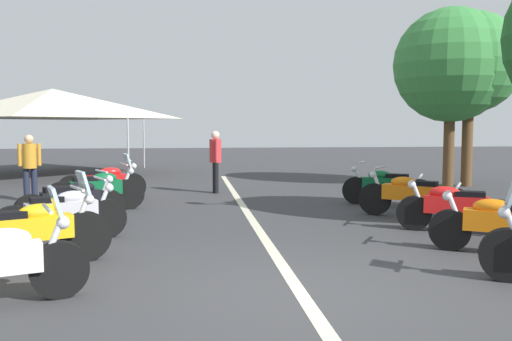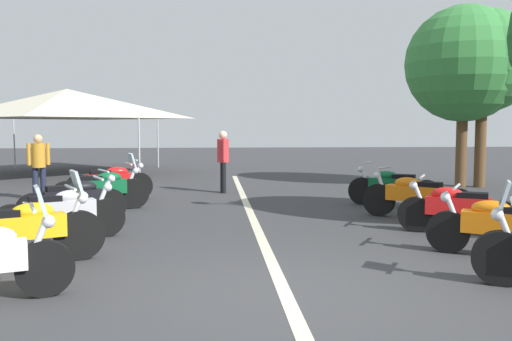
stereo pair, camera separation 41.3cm
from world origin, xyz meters
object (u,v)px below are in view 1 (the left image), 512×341
object	(u,v)px
bystander_1	(215,157)
motorcycle_right_row_2	(455,207)
motorcycle_left_row_1	(28,232)
event_tent	(53,104)
motorcycle_left_row_3	(72,201)
bystander_2	(30,162)
motorcycle_left_row_5	(104,182)
motorcycle_right_row_4	(386,186)
motorcycle_left_row_2	(63,214)
roadside_tree_0	(470,63)
motorcycle_right_row_1	(504,224)
motorcycle_right_row_3	(412,195)
motorcycle_left_row_4	(97,189)
roadside_tree_1	(451,66)

from	to	relation	value
bystander_1	motorcycle_right_row_2	bearing A→B (deg)	117.34
motorcycle_left_row_1	event_tent	xyz separation A→B (m)	(13.93, 2.97, 2.17)
motorcycle_left_row_3	bystander_2	xyz separation A→B (m)	(3.59, 1.73, 0.49)
motorcycle_left_row_3	motorcycle_left_row_5	xyz separation A→B (m)	(3.22, -0.07, 0.01)
motorcycle_left_row_1	motorcycle_right_row_4	distance (m)	8.09
motorcycle_left_row_2	roadside_tree_0	bearing A→B (deg)	8.91
motorcycle_right_row_1	motorcycle_right_row_3	size ratio (longest dim) A/B	1.03
motorcycle_left_row_5	motorcycle_right_row_2	size ratio (longest dim) A/B	1.11
motorcycle_left_row_4	bystander_2	xyz separation A→B (m)	(1.87, 1.90, 0.46)
motorcycle_left_row_4	roadside_tree_1	distance (m)	10.97
motorcycle_right_row_4	event_tent	xyz separation A→B (m)	(9.14, 9.49, 2.19)
motorcycle_left_row_5	event_tent	distance (m)	8.53
motorcycle_left_row_1	motorcycle_right_row_2	size ratio (longest dim) A/B	1.13
motorcycle_left_row_3	roadside_tree_0	size ratio (longest dim) A/B	0.35
motorcycle_left_row_1	motorcycle_left_row_5	world-z (taller)	motorcycle_left_row_1
motorcycle_left_row_5	roadside_tree_0	bearing A→B (deg)	-7.68
motorcycle_left_row_3	bystander_1	distance (m)	5.46
motorcycle_right_row_3	motorcycle_left_row_4	bearing A→B (deg)	24.20
motorcycle_right_row_4	roadside_tree_1	xyz separation A→B (m)	(3.78, -3.35, 3.17)
motorcycle_right_row_1	bystander_1	xyz separation A→B (m)	(7.70, 3.71, 0.54)
motorcycle_left_row_4	event_tent	bearing A→B (deg)	87.70
motorcycle_left_row_3	motorcycle_right_row_3	size ratio (longest dim) A/B	1.01
motorcycle_right_row_2	motorcycle_left_row_1	bearing A→B (deg)	40.91
event_tent	motorcycle_left_row_5	bearing A→B (deg)	-158.92
motorcycle_left_row_5	motorcycle_left_row_4	bearing A→B (deg)	-105.69
motorcycle_right_row_3	roadside_tree_1	distance (m)	7.21
motorcycle_right_row_1	motorcycle_right_row_4	world-z (taller)	motorcycle_right_row_4
motorcycle_left_row_2	motorcycle_left_row_1	bearing A→B (deg)	-117.70
motorcycle_left_row_3	motorcycle_right_row_3	distance (m)	6.49
motorcycle_left_row_1	motorcycle_right_row_3	size ratio (longest dim) A/B	1.14
motorcycle_right_row_1	roadside_tree_0	size ratio (longest dim) A/B	0.36
motorcycle_left_row_4	motorcycle_left_row_3	bearing A→B (deg)	-116.46
motorcycle_left_row_1	motorcycle_left_row_3	xyz separation A→B (m)	(3.02, 0.08, -0.02)
bystander_2	event_tent	distance (m)	7.61
bystander_2	motorcycle_right_row_3	bearing A→B (deg)	48.23
motorcycle_right_row_1	event_tent	xyz separation A→B (m)	(13.97, 9.44, 2.20)
roadside_tree_0	event_tent	world-z (taller)	roadside_tree_0
motorcycle_right_row_3	event_tent	size ratio (longest dim) A/B	0.27
motorcycle_left_row_3	motorcycle_right_row_2	bearing A→B (deg)	-39.69
motorcycle_right_row_1	motorcycle_left_row_3	bearing A→B (deg)	5.73
motorcycle_left_row_5	motorcycle_right_row_2	distance (m)	8.04
motorcycle_left_row_3	motorcycle_right_row_3	bearing A→B (deg)	-26.93
motorcycle_left_row_1	motorcycle_right_row_1	distance (m)	6.47
motorcycle_right_row_1	motorcycle_right_row_2	bearing A→B (deg)	-62.27
motorcycle_left_row_5	motorcycle_right_row_1	distance (m)	9.01
motorcycle_left_row_4	motorcycle_right_row_1	xyz separation A→B (m)	(-4.77, -6.37, -0.03)
motorcycle_right_row_3	roadside_tree_1	xyz separation A→B (m)	(5.48, -3.46, 3.17)
bystander_2	roadside_tree_1	bearing A→B (deg)	80.94
motorcycle_left_row_3	motorcycle_right_row_2	world-z (taller)	motorcycle_left_row_3
motorcycle_left_row_3	bystander_2	bearing A→B (deg)	88.13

